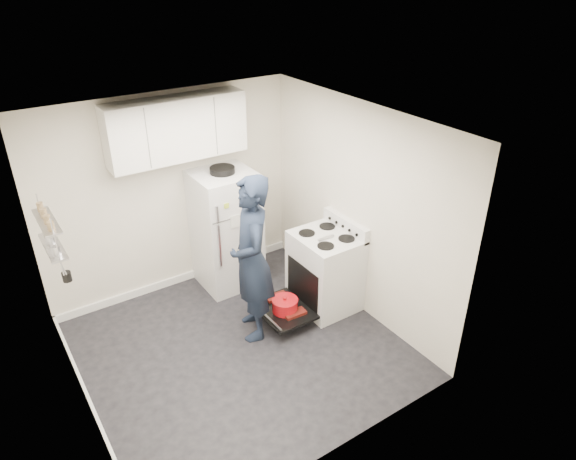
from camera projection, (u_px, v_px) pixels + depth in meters
room at (230, 254)px, 5.06m from camera, size 3.21×3.21×2.51m
electric_range at (324, 272)px, 6.14m from camera, size 0.66×0.76×1.10m
open_oven_door at (284, 307)px, 5.97m from camera, size 0.55×0.70×0.23m
refrigerator at (226, 229)px, 6.44m from camera, size 0.72×0.74×1.60m
upper_cabinets at (177, 129)px, 5.73m from camera, size 1.60×0.33×0.70m
wall_shelf_rack at (50, 234)px, 4.45m from camera, size 0.14×0.60×0.61m
person at (252, 259)px, 5.46m from camera, size 0.66×0.81×1.90m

